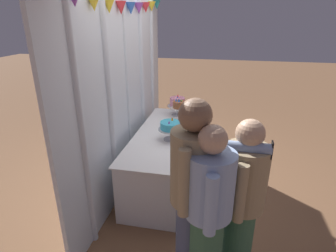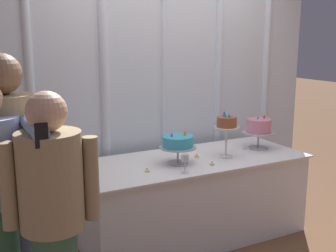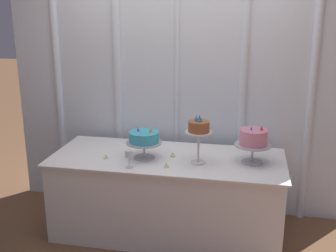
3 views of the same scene
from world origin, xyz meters
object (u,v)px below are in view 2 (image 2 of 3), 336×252
cake_display_leftmost (178,143)px  cake_display_rightmost (259,127)px  cake_display_center (227,125)px  tealight_far_left (147,171)px  wine_glass (185,159)px  tealight_near_left (212,164)px  tealight_near_right (197,156)px  guest_man_dark_suit (10,182)px  cake_table (192,198)px  guest_man_pink_jacket (53,219)px

cake_display_leftmost → cake_display_rightmost: size_ratio=0.95×
cake_display_center → tealight_far_left: 0.85m
wine_glass → tealight_near_left: bearing=12.0°
cake_display_rightmost → tealight_near_right: bearing=179.6°
cake_display_center → guest_man_dark_suit: (-1.87, -0.42, -0.10)m
cake_table → guest_man_pink_jacket: size_ratio=1.34×
tealight_far_left → guest_man_pink_jacket: guest_man_pink_jacket is taller
cake_display_center → wine_glass: size_ratio=2.77×
cake_table → cake_display_center: (0.29, -0.10, 0.67)m
cake_display_leftmost → guest_man_pink_jacket: guest_man_pink_jacket is taller
cake_table → guest_man_dark_suit: (-1.58, -0.52, 0.57)m
cake_display_rightmost → tealight_near_left: size_ratio=7.88×
wine_glass → tealight_near_right: 0.45m
cake_display_center → guest_man_dark_suit: 1.92m
cake_display_leftmost → tealight_near_left: bearing=-37.2°
tealight_near_left → guest_man_pink_jacket: guest_man_pink_jacket is taller
cake_display_rightmost → wine_glass: bearing=-162.4°
tealight_far_left → guest_man_pink_jacket: 1.18m
wine_glass → tealight_near_right: bearing=46.2°
wine_glass → tealight_near_left: size_ratio=3.58×
cake_display_center → wine_glass: cake_display_center is taller
tealight_near_left → guest_man_dark_suit: bearing=-170.7°
wine_glass → tealight_far_left: 0.32m
cake_display_leftmost → wine_glass: 0.26m
cake_display_center → cake_table: bearing=160.7°
cake_display_leftmost → tealight_near_right: 0.30m
cake_display_leftmost → cake_display_rightmost: bearing=4.6°
cake_table → guest_man_dark_suit: size_ratio=1.20×
cake_display_center → cake_display_leftmost: bearing=176.8°
cake_table → wine_glass: (-0.26, -0.31, 0.48)m
cake_display_rightmost → guest_man_pink_jacket: (-2.15, -0.91, -0.12)m
cake_table → guest_man_pink_jacket: (-1.42, -0.91, 0.46)m
guest_man_dark_suit → guest_man_pink_jacket: 0.44m
cake_display_rightmost → guest_man_dark_suit: (-2.32, -0.52, -0.01)m
cake_display_center → guest_man_pink_jacket: (-1.71, -0.81, -0.21)m
cake_display_center → tealight_near_right: bearing=156.1°
cake_display_rightmost → wine_glass: 1.04m
cake_display_center → tealight_near_right: size_ratio=9.47×
cake_display_center → guest_man_pink_jacket: size_ratio=0.27×
tealight_far_left → cake_display_center: bearing=4.0°
cake_display_leftmost → cake_display_center: (0.48, -0.03, 0.12)m
wine_glass → guest_man_dark_suit: (-1.33, -0.20, 0.09)m
cake_display_center → tealight_far_left: (-0.80, -0.06, -0.29)m
cake_display_rightmost → tealight_far_left: 1.27m
tealight_near_left → cake_display_rightmost: bearing=19.9°
cake_table → wine_glass: bearing=-129.5°
cake_display_center → cake_display_rightmost: size_ratio=1.26×
wine_glass → tealight_far_left: size_ratio=3.46×
tealight_near_left → guest_man_dark_suit: guest_man_dark_suit is taller
cake_table → tealight_near_right: bearing=6.8°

